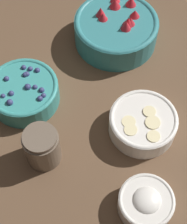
{
  "coord_description": "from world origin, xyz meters",
  "views": [
    {
      "loc": [
        -0.2,
        0.41,
        0.76
      ],
      "look_at": [
        0.03,
        0.04,
        0.04
      ],
      "focal_mm": 60.0,
      "sensor_mm": 36.0,
      "label": 1
    }
  ],
  "objects_px": {
    "bowl_strawberries": "(116,28)",
    "jar_chocolate": "(42,147)",
    "bowl_blueberries": "(24,91)",
    "bowl_bananas": "(142,123)",
    "bowl_cream": "(146,202)"
  },
  "relations": [
    {
      "from": "bowl_strawberries",
      "to": "jar_chocolate",
      "type": "xyz_separation_m",
      "value": [
        -0.04,
        0.38,
        -0.0
      ]
    },
    {
      "from": "bowl_strawberries",
      "to": "bowl_bananas",
      "type": "bearing_deg",
      "value": 132.44
    },
    {
      "from": "bowl_strawberries",
      "to": "bowl_blueberries",
      "type": "relative_size",
      "value": 1.31
    },
    {
      "from": "bowl_blueberries",
      "to": "bowl_bananas",
      "type": "height_order",
      "value": "bowl_blueberries"
    },
    {
      "from": "bowl_blueberries",
      "to": "bowl_cream",
      "type": "relative_size",
      "value": 1.47
    },
    {
      "from": "bowl_blueberries",
      "to": "bowl_cream",
      "type": "bearing_deg",
      "value": 167.45
    },
    {
      "from": "bowl_strawberries",
      "to": "bowl_bananas",
      "type": "distance_m",
      "value": 0.28
    },
    {
      "from": "bowl_cream",
      "to": "jar_chocolate",
      "type": "distance_m",
      "value": 0.24
    },
    {
      "from": "bowl_strawberries",
      "to": "jar_chocolate",
      "type": "relative_size",
      "value": 2.28
    },
    {
      "from": "bowl_cream",
      "to": "bowl_bananas",
      "type": "bearing_deg",
      "value": -59.5
    },
    {
      "from": "bowl_bananas",
      "to": "bowl_cream",
      "type": "distance_m",
      "value": 0.18
    },
    {
      "from": "bowl_bananas",
      "to": "jar_chocolate",
      "type": "relative_size",
      "value": 1.61
    },
    {
      "from": "bowl_blueberries",
      "to": "bowl_strawberries",
      "type": "bearing_deg",
      "value": -107.56
    },
    {
      "from": "bowl_blueberries",
      "to": "bowl_cream",
      "type": "distance_m",
      "value": 0.38
    },
    {
      "from": "bowl_strawberries",
      "to": "jar_chocolate",
      "type": "bearing_deg",
      "value": 95.81
    }
  ]
}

